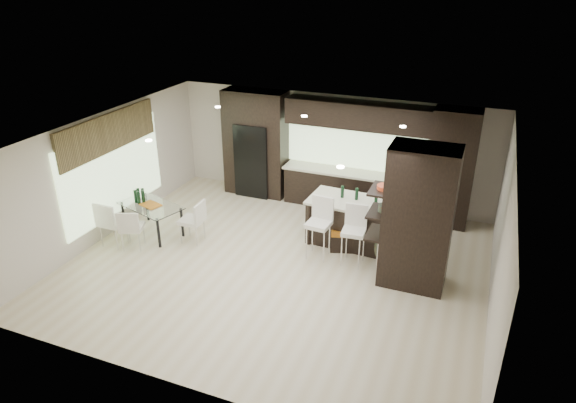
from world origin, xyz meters
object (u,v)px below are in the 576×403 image
at_px(kitchen_island, 363,224).
at_px(stool_mid, 353,242).
at_px(dining_table, 153,219).
at_px(bench, 359,239).
at_px(chair_near, 132,230).
at_px(floor_vase, 387,234).
at_px(stool_left, 318,234).
at_px(stool_right, 390,248).
at_px(chair_end, 192,223).
at_px(chair_far, 114,225).

xyz_separation_m(kitchen_island, stool_mid, (0.00, -0.83, 0.01)).
bearing_deg(dining_table, bench, 30.41).
distance_m(bench, dining_table, 4.57).
xyz_separation_m(stool_mid, chair_near, (-4.48, -1.09, -0.08)).
bearing_deg(stool_mid, dining_table, -179.62).
distance_m(kitchen_island, bench, 0.34).
height_order(stool_mid, floor_vase, floor_vase).
bearing_deg(chair_near, stool_left, -5.64).
bearing_deg(kitchen_island, dining_table, -161.79).
xyz_separation_m(kitchen_island, chair_near, (-4.48, -1.92, -0.07)).
distance_m(kitchen_island, stool_left, 1.11).
distance_m(stool_right, chair_end, 4.20).
xyz_separation_m(kitchen_island, stool_left, (-0.73, -0.84, 0.02)).
bearing_deg(dining_table, stool_right, 21.85).
bearing_deg(chair_far, stool_right, 12.52).
xyz_separation_m(stool_left, stool_right, (1.45, 0.00, -0.00)).
bearing_deg(chair_end, stool_right, -88.15).
relative_size(stool_right, chair_far, 1.09).
xyz_separation_m(bench, chair_near, (-4.46, -1.71, 0.19)).
relative_size(chair_near, chair_far, 0.89).
xyz_separation_m(floor_vase, chair_end, (-4.06, -0.69, -0.20)).
bearing_deg(chair_far, floor_vase, 15.77).
bearing_deg(stool_right, chair_end, -160.55).
relative_size(stool_right, bench, 0.86).
distance_m(bench, chair_far, 5.20).
bearing_deg(kitchen_island, stool_left, -127.91).
distance_m(kitchen_island, chair_far, 5.30).
relative_size(dining_table, chair_far, 1.50).
relative_size(kitchen_island, chair_end, 2.71).
height_order(stool_left, dining_table, stool_left).
xyz_separation_m(dining_table, chair_end, (1.02, 0.00, 0.10)).
bearing_deg(chair_far, chair_near, 5.08).
bearing_deg(chair_near, kitchen_island, 1.46).
relative_size(kitchen_island, floor_vase, 1.87).
distance_m(kitchen_island, chair_end, 3.67).
xyz_separation_m(floor_vase, dining_table, (-5.08, -0.69, -0.29)).
relative_size(stool_mid, floor_vase, 0.79).
height_order(stool_mid, stool_right, stool_right).
bearing_deg(chair_near, stool_mid, -8.04).
relative_size(dining_table, chair_near, 1.68).
xyz_separation_m(stool_right, bench, (-0.75, 0.63, -0.29)).
relative_size(floor_vase, dining_table, 0.90).
relative_size(stool_left, stool_right, 1.00).
relative_size(stool_mid, chair_far, 1.05).
height_order(stool_right, dining_table, stool_right).
height_order(dining_table, chair_far, chair_far).
distance_m(stool_mid, stool_right, 0.73).
bearing_deg(bench, dining_table, 175.54).
relative_size(floor_vase, chair_end, 1.45).
relative_size(kitchen_island, stool_mid, 2.37).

